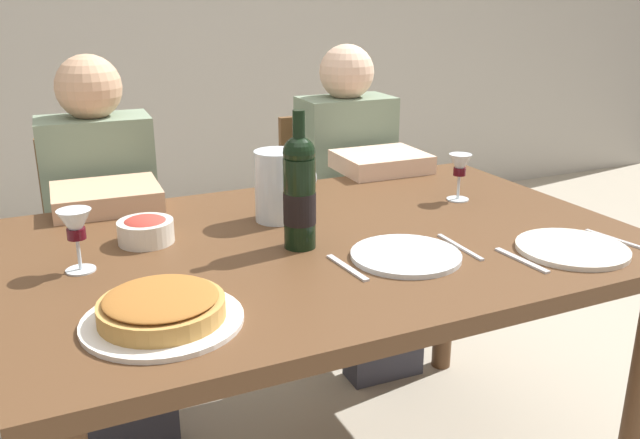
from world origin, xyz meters
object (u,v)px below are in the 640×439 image
object	(u,v)px
baked_tart	(162,309)
salad_bowl	(146,229)
diner_left	(107,236)
water_pitcher	(278,190)
dinner_plate_right_setting	(572,249)
dinner_plate_left_setting	(406,255)
wine_glass_left_diner	(76,228)
chair_right	(332,210)
diner_right	(359,198)
wine_bottle	(300,192)
chair_left	(104,247)
dining_table	(330,271)
wine_glass_right_diner	(460,168)

from	to	relation	value
baked_tart	salad_bowl	xyz separation A→B (m)	(0.06, 0.43, 0.01)
salad_bowl	diner_left	bearing A→B (deg)	94.23
water_pitcher	salad_bowl	xyz separation A→B (m)	(-0.35, -0.02, -0.05)
dinner_plate_right_setting	dinner_plate_left_setting	bearing A→B (deg)	161.30
wine_glass_left_diner	chair_right	xyz separation A→B (m)	(1.04, 0.88, -0.36)
salad_bowl	diner_right	world-z (taller)	diner_right
wine_bottle	diner_left	world-z (taller)	diner_left
water_pitcher	diner_right	bearing A→B (deg)	44.50
baked_tart	chair_left	distance (m)	1.20
dining_table	salad_bowl	xyz separation A→B (m)	(-0.42, 0.16, 0.13)
wine_glass_left_diner	dinner_plate_left_setting	size ratio (longest dim) A/B	0.55
salad_bowl	wine_glass_right_diner	xyz separation A→B (m)	(0.89, -0.03, 0.06)
baked_tart	dinner_plate_left_setting	world-z (taller)	baked_tart
wine_glass_right_diner	baked_tart	bearing A→B (deg)	-156.91
water_pitcher	salad_bowl	distance (m)	0.36
water_pitcher	wine_glass_right_diner	bearing A→B (deg)	-5.67
wine_glass_left_diner	dinner_plate_right_setting	size ratio (longest dim) A/B	0.54
wine_glass_left_diner	dinner_plate_left_setting	world-z (taller)	wine_glass_left_diner
dinner_plate_right_setting	chair_left	size ratio (longest dim) A/B	0.30
wine_bottle	dinner_plate_left_setting	xyz separation A→B (m)	(0.19, -0.17, -0.13)
wine_glass_right_diner	water_pitcher	bearing A→B (deg)	174.33
chair_right	salad_bowl	bearing A→B (deg)	42.89
wine_glass_left_diner	chair_left	distance (m)	0.93
wine_glass_right_diner	diner_left	size ratio (longest dim) A/B	0.12
dining_table	chair_right	xyz separation A→B (m)	(0.45, 0.92, -0.17)
dinner_plate_left_setting	dinner_plate_right_setting	world-z (taller)	same
chair_right	baked_tart	bearing A→B (deg)	53.88
water_pitcher	wine_glass_left_diner	world-z (taller)	water_pitcher
dining_table	diner_left	size ratio (longest dim) A/B	1.29
salad_bowl	dining_table	bearing A→B (deg)	-20.32
wine_bottle	wine_glass_left_diner	world-z (taller)	wine_bottle
water_pitcher	salad_bowl	world-z (taller)	water_pitcher
chair_left	diner_left	xyz separation A→B (m)	(-0.01, -0.24, 0.12)
baked_tart	wine_glass_left_diner	size ratio (longest dim) A/B	2.13
wine_bottle	baked_tart	xyz separation A→B (m)	(-0.38, -0.25, -0.11)
wine_glass_right_diner	diner_right	xyz separation A→B (m)	(-0.03, 0.56, -0.24)
diner_right	wine_bottle	bearing A→B (deg)	54.44
dining_table	chair_left	xyz separation A→B (m)	(-0.45, 0.89, -0.17)
dining_table	water_pitcher	xyz separation A→B (m)	(-0.07, 0.18, 0.17)
dining_table	water_pitcher	world-z (taller)	water_pitcher
water_pitcher	dinner_plate_left_setting	world-z (taller)	water_pitcher
wine_bottle	baked_tart	world-z (taller)	wine_bottle
chair_right	diner_left	bearing A→B (deg)	18.22
wine_bottle	dining_table	bearing A→B (deg)	17.13
dining_table	wine_glass_left_diner	size ratio (longest dim) A/B	10.79
dining_table	chair_right	bearing A→B (deg)	63.83
dining_table	chair_left	size ratio (longest dim) A/B	1.72
baked_tart	dinner_plate_left_setting	xyz separation A→B (m)	(0.57, 0.08, -0.02)
wine_glass_left_diner	wine_bottle	bearing A→B (deg)	-7.87
wine_glass_left_diner	wine_glass_right_diner	size ratio (longest dim) A/B	1.02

